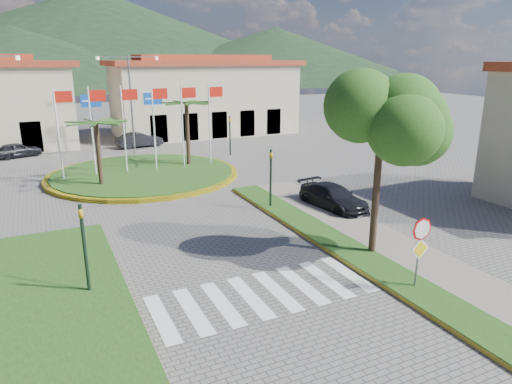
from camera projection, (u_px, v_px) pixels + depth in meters
name	position (u px, v px, depth m)	size (l,w,h in m)	color
ground	(328.00, 363.00, 11.91)	(160.00, 160.00, 0.00)	slate
sidewalk_right	(438.00, 282.00, 16.11)	(4.00, 28.00, 0.15)	gray
verge_right	(412.00, 288.00, 15.60)	(1.60, 28.00, 0.18)	#1C4212
median_left	(48.00, 308.00, 14.38)	(5.00, 14.00, 0.18)	#1C4212
crosswalk	(261.00, 294.00, 15.37)	(8.00, 3.00, 0.01)	silver
roundabout_island	(144.00, 173.00, 30.90)	(12.70, 12.70, 6.00)	yellow
stop_sign	(420.00, 242.00, 15.14)	(0.80, 0.11, 2.65)	slate
deciduous_tree	(381.00, 127.00, 17.06)	(3.60, 3.60, 6.80)	black
traffic_light_left	(84.00, 241.00, 14.83)	(0.15, 0.18, 3.20)	black
traffic_light_right	(271.00, 173.00, 23.61)	(0.15, 0.18, 3.20)	black
traffic_light_far	(230.00, 132.00, 37.18)	(0.18, 0.15, 3.20)	black
direction_sign_west	(92.00, 112.00, 36.89)	(1.60, 0.14, 5.20)	slate
direction_sign_east	(153.00, 109.00, 38.96)	(1.60, 0.14, 5.20)	slate
street_lamp_centre	(131.00, 99.00, 37.03)	(4.80, 0.16, 8.00)	slate
building_right	(204.00, 96.00, 47.85)	(19.08, 9.54, 8.05)	#C0B791
hill_far_mid	(96.00, 36.00, 152.41)	(180.00, 180.00, 30.00)	black
hill_far_east	(276.00, 55.00, 155.27)	(120.00, 120.00, 18.00)	black
hill_near_back	(12.00, 57.00, 118.03)	(110.00, 110.00, 16.00)	black
car_dark_a	(17.00, 150.00, 36.62)	(1.43, 3.57, 1.21)	black
car_dark_b	(140.00, 140.00, 40.89)	(1.40, 4.01, 1.32)	black
car_side_right	(333.00, 197.00, 24.00)	(1.78, 4.37, 1.27)	black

